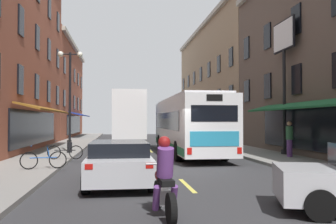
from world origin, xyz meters
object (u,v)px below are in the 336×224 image
box_truck (128,119)px  street_lamp_twin (70,97)px  sedan_near (119,161)px  bicycle_mid (44,159)px  billboard_sign (284,54)px  pedestrian_near (206,132)px  pedestrian_mid (231,134)px  pedestrian_far (290,138)px  motorcycle_rider (164,182)px  transit_bus (187,125)px  bicycle_near (65,152)px

box_truck → street_lamp_twin: size_ratio=1.30×
sedan_near → bicycle_mid: bearing=135.9°
billboard_sign → pedestrian_near: bearing=99.3°
pedestrian_mid → pedestrian_far: bearing=-82.8°
box_truck → motorcycle_rider: box_truck is taller
transit_bus → pedestrian_far: (4.65, -3.55, -0.66)m
transit_bus → motorcycle_rider: size_ratio=5.86×
billboard_sign → box_truck: (-8.42, 9.35, -3.62)m
billboard_sign → transit_bus: (-5.09, 2.07, -3.98)m
bicycle_near → pedestrian_near: size_ratio=0.98×
bicycle_mid → billboard_sign: bearing=21.3°
billboard_sign → pedestrian_far: size_ratio=4.09×
transit_bus → pedestrian_far: transit_bus is taller
billboard_sign → pedestrian_far: 4.90m
sedan_near → pedestrian_mid: bearing=61.1°
street_lamp_twin → motorcycle_rider: bearing=-75.1°
bicycle_near → pedestrian_near: pedestrian_near is taller
box_truck → bicycle_near: 11.13m
sedan_near → motorcycle_rider: motorcycle_rider is taller
motorcycle_rider → bicycle_near: bearing=108.5°
sedan_near → box_truck: bearing=87.7°
motorcycle_rider → pedestrian_near: 23.53m
bicycle_mid → pedestrian_near: size_ratio=0.97×
pedestrian_near → street_lamp_twin: 13.44m
transit_bus → street_lamp_twin: bearing=176.1°
box_truck → motorcycle_rider: bearing=-89.4°
billboard_sign → transit_bus: bearing=157.8°
motorcycle_rider → bicycle_near: size_ratio=1.21×
transit_bus → motorcycle_rider: (-3.10, -13.68, -1.04)m
bicycle_near → pedestrian_mid: bearing=40.0°
bicycle_near → pedestrian_far: size_ratio=0.94×
bicycle_near → bicycle_mid: bearing=-94.9°
sedan_near → bicycle_mid: size_ratio=2.83×
billboard_sign → pedestrian_near: 12.11m
street_lamp_twin → pedestrian_mid: bearing=26.4°
bicycle_near → street_lamp_twin: street_lamp_twin is taller
billboard_sign → motorcycle_rider: billboard_sign is taller
box_truck → pedestrian_near: size_ratio=4.41×
motorcycle_rider → street_lamp_twin: street_lamp_twin is taller
box_truck → bicycle_mid: size_ratio=4.54×
bicycle_mid → pedestrian_mid: size_ratio=1.05×
pedestrian_far → bicycle_near: bearing=153.0°
sedan_near → street_lamp_twin: (-2.84, 9.98, 2.69)m
bicycle_mid → sedan_near: bearing=-44.1°
billboard_sign → bicycle_near: 12.85m
billboard_sign → motorcycle_rider: bearing=-125.2°
motorcycle_rider → bicycle_near: 11.00m
pedestrian_mid → street_lamp_twin: size_ratio=0.27×
pedestrian_near → pedestrian_mid: bearing=131.3°
motorcycle_rider → bicycle_mid: (-3.79, 6.94, -0.21)m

